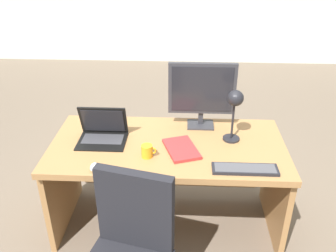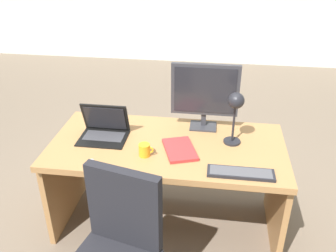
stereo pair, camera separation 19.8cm
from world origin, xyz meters
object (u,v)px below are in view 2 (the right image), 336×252
at_px(desk, 168,163).
at_px(book, 180,149).
at_px(coffee_mug, 145,150).
at_px(keyboard, 241,173).
at_px(monitor, 205,92).
at_px(mouse, 91,163).
at_px(desk_lamp, 235,107).
at_px(laptop, 105,126).

distance_m(desk, book, 0.26).
height_order(book, coffee_mug, coffee_mug).
bearing_deg(keyboard, monitor, 114.20).
bearing_deg(mouse, keyboard, 2.06).
bearing_deg(desk, book, -52.29).
xyz_separation_m(desk, book, (0.10, -0.13, 0.20)).
distance_m(desk, mouse, 0.62).
distance_m(monitor, keyboard, 0.70).
bearing_deg(coffee_mug, monitor, 51.28).
bearing_deg(book, mouse, -155.17).
bearing_deg(book, desk_lamp, 21.33).
bearing_deg(keyboard, desk_lamp, 97.56).
height_order(laptop, desk_lamp, desk_lamp).
bearing_deg(keyboard, book, 151.56).
bearing_deg(desk_lamp, book, -158.67).
distance_m(monitor, coffee_mug, 0.63).
relative_size(desk, mouse, 19.51).
distance_m(desk, desk_lamp, 0.66).
xyz_separation_m(monitor, desk_lamp, (0.21, -0.23, -0.00)).
bearing_deg(monitor, coffee_mug, -128.72).
relative_size(desk, monitor, 3.30).
bearing_deg(coffee_mug, desk, 59.60).
height_order(mouse, book, mouse).
relative_size(desk, book, 4.80).
xyz_separation_m(mouse, desk_lamp, (0.90, 0.39, 0.27)).
distance_m(monitor, laptop, 0.77).
height_order(keyboard, desk_lamp, desk_lamp).
distance_m(desk, laptop, 0.54).
bearing_deg(desk_lamp, mouse, -156.53).
relative_size(laptop, desk_lamp, 0.86).
relative_size(mouse, coffee_mug, 0.84).
distance_m(laptop, coffee_mug, 0.41).
height_order(mouse, desk_lamp, desk_lamp).
bearing_deg(laptop, desk_lamp, 0.07).
relative_size(book, coffee_mug, 3.42).
bearing_deg(desk_lamp, keyboard, -82.44).
height_order(keyboard, book, same).
bearing_deg(book, monitor, 68.92).
relative_size(desk_lamp, book, 1.14).
relative_size(monitor, laptop, 1.48).
distance_m(monitor, desk_lamp, 0.31).
height_order(desk_lamp, book, desk_lamp).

